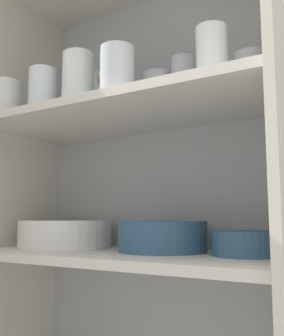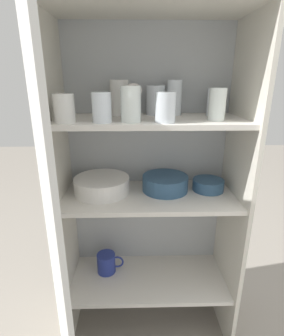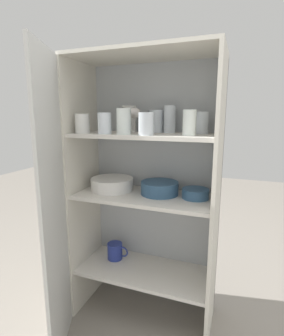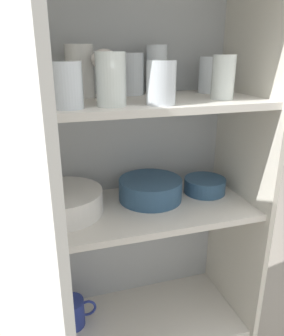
{
  "view_description": "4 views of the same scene",
  "coord_description": "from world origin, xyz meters",
  "px_view_note": "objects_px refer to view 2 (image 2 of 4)",
  "views": [
    {
      "loc": [
        0.52,
        -0.61,
        0.82
      ],
      "look_at": [
        0.02,
        0.2,
        0.95
      ],
      "focal_mm": 42.0,
      "sensor_mm": 36.0,
      "label": 1
    },
    {
      "loc": [
        -0.06,
        -0.9,
        1.24
      ],
      "look_at": [
        -0.03,
        0.19,
        0.86
      ],
      "focal_mm": 28.0,
      "sensor_mm": 36.0,
      "label": 2
    },
    {
      "loc": [
        0.48,
        -1.14,
        1.18
      ],
      "look_at": [
        -0.01,
        0.15,
        0.9
      ],
      "focal_mm": 28.0,
      "sensor_mm": 36.0,
      "label": 3
    },
    {
      "loc": [
        -0.24,
        -0.73,
        1.21
      ],
      "look_at": [
        0.05,
        0.22,
        0.86
      ],
      "focal_mm": 35.0,
      "sensor_mm": 36.0,
      "label": 4
    }
  ],
  "objects_px": {
    "plate_stack_white": "(102,185)",
    "mixing_bowl_large": "(165,182)",
    "coffee_mug_primary": "(107,263)",
    "serving_bowl_small": "(208,184)"
  },
  "relations": [
    {
      "from": "serving_bowl_small",
      "to": "coffee_mug_primary",
      "type": "height_order",
      "value": "serving_bowl_small"
    },
    {
      "from": "coffee_mug_primary",
      "to": "plate_stack_white",
      "type": "bearing_deg",
      "value": -91.43
    },
    {
      "from": "mixing_bowl_large",
      "to": "coffee_mug_primary",
      "type": "height_order",
      "value": "mixing_bowl_large"
    },
    {
      "from": "plate_stack_white",
      "to": "coffee_mug_primary",
      "type": "height_order",
      "value": "plate_stack_white"
    },
    {
      "from": "plate_stack_white",
      "to": "mixing_bowl_large",
      "type": "relative_size",
      "value": 1.19
    },
    {
      "from": "plate_stack_white",
      "to": "serving_bowl_small",
      "type": "distance_m",
      "value": 0.49
    },
    {
      "from": "coffee_mug_primary",
      "to": "mixing_bowl_large",
      "type": "bearing_deg",
      "value": -0.95
    },
    {
      "from": "plate_stack_white",
      "to": "mixing_bowl_large",
      "type": "bearing_deg",
      "value": 3.18
    },
    {
      "from": "plate_stack_white",
      "to": "serving_bowl_small",
      "type": "height_order",
      "value": "plate_stack_white"
    },
    {
      "from": "mixing_bowl_large",
      "to": "plate_stack_white",
      "type": "bearing_deg",
      "value": -176.82
    }
  ]
}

